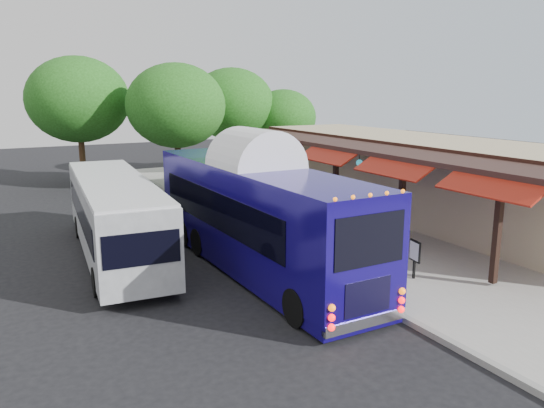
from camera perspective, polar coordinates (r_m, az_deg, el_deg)
ground at (r=17.33m, az=4.01°, el=-7.12°), size 90.00×90.00×0.00m
sidewalk at (r=23.21m, az=9.20°, el=-2.05°), size 10.00×40.00×0.15m
curb at (r=20.65m, az=-1.81°, el=-3.68°), size 0.20×40.00×0.16m
station_shelter at (r=25.03m, az=15.52°, el=2.84°), size 8.15×20.00×3.60m
coach_bus at (r=16.87m, az=-1.74°, el=-0.74°), size 2.54×11.40×3.63m
city_bus at (r=19.08m, az=-16.55°, el=-1.04°), size 3.02×10.39×2.75m
ped_a at (r=15.42m, az=10.98°, el=-5.86°), size 0.69×0.53×1.71m
ped_b at (r=24.27m, az=0.38°, el=0.80°), size 0.91×0.81×1.55m
ped_c at (r=21.42m, az=6.05°, el=-0.40°), size 1.15×0.63×1.86m
ped_d at (r=30.70m, az=-4.56°, el=3.53°), size 1.27×0.74×1.94m
sign_board at (r=16.45m, az=15.12°, el=-5.10°), size 0.15×0.54×1.19m
tree_left at (r=31.15m, az=-10.28°, el=10.36°), size 5.66×5.66×7.24m
tree_mid at (r=36.04m, az=-4.32°, el=10.67°), size 5.60×5.60×7.18m
tree_right at (r=36.93m, az=1.22°, el=9.27°), size 4.51×4.51×5.77m
tree_far at (r=34.29m, az=-20.14°, el=10.50°), size 6.02×6.02×7.71m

